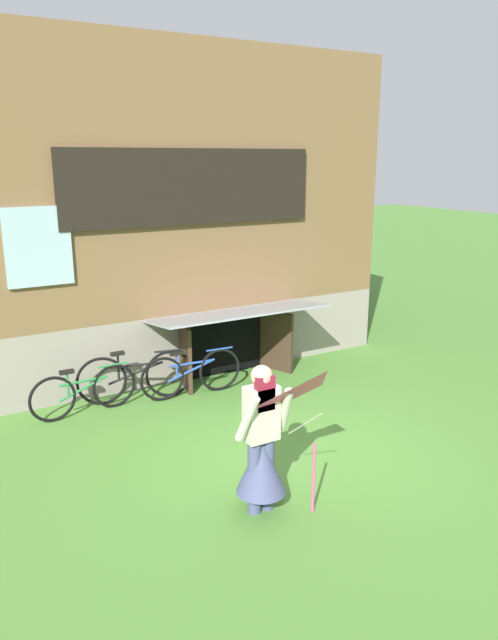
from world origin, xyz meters
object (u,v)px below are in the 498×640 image
(bicycle_blue, at_px, (191,373))
(bicycle_green, at_px, (84,391))
(person, at_px, (261,452))
(kite, at_px, (326,408))
(bicycle_black, at_px, (136,376))

(bicycle_blue, xyz_separation_m, bicycle_green, (-1.63, 0.12, -0.01))
(person, distance_m, bicycle_green, 3.49)
(kite, distance_m, bicycle_black, 4.10)
(bicycle_green, bearing_deg, person, -78.33)
(bicycle_green, bearing_deg, kite, -74.84)
(person, height_order, bicycle_black, person)
(person, distance_m, kite, 0.88)
(bicycle_black, xyz_separation_m, bicycle_green, (-0.81, -0.10, -0.04))
(bicycle_green, bearing_deg, bicycle_black, 3.07)
(person, relative_size, bicycle_blue, 0.98)
(bicycle_blue, height_order, bicycle_green, bicycle_blue)
(kite, relative_size, bicycle_blue, 0.94)
(bicycle_blue, distance_m, bicycle_black, 0.84)
(person, distance_m, bicycle_blue, 3.30)
(person, relative_size, bicycle_green, 1.03)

